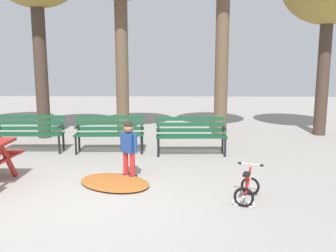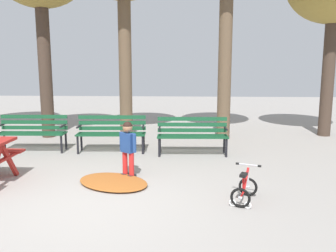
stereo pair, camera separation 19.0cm
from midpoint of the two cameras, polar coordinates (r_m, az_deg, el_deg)
ground at (r=5.59m, az=-11.72°, el=-12.12°), size 36.00×36.00×0.00m
park_bench_far_left at (r=9.17m, az=-19.98°, el=-0.56°), size 1.62×0.52×0.85m
park_bench_left at (r=8.62m, az=-8.25°, el=-0.69°), size 1.62×0.54×0.85m
park_bench_right at (r=8.30m, az=4.51°, el=-1.03°), size 1.62×0.51×0.85m
child_standing at (r=6.60m, az=-5.52°, el=-2.98°), size 0.34×0.28×1.04m
kids_bicycle at (r=5.67m, az=12.90°, el=-9.66°), size 0.52×0.63×0.54m
leaf_pile at (r=6.43m, az=-7.79°, el=-8.70°), size 1.62×1.48×0.07m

